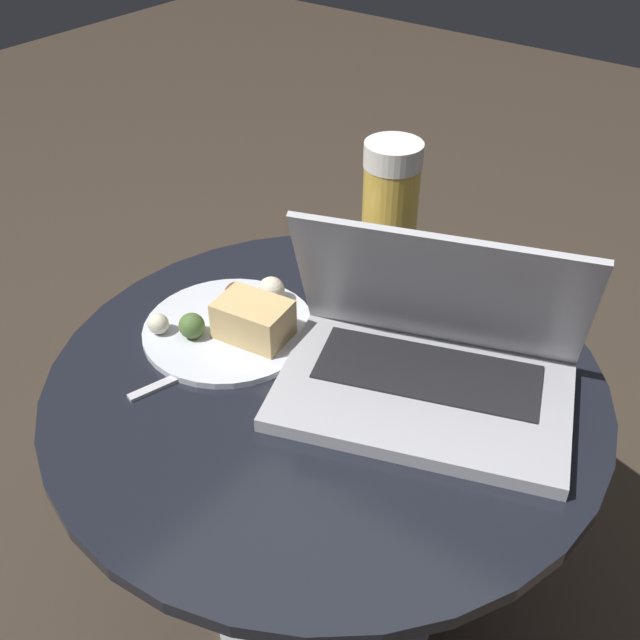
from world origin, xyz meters
name	(u,v)px	position (x,y,z in m)	size (l,w,h in m)	color
ground_plane	(324,608)	(0.00, 0.00, 0.00)	(6.00, 6.00, 0.00)	#382D23
table	(325,452)	(0.00, 0.00, 0.37)	(0.69, 0.69, 0.51)	#9E9EA3
napkin	(255,327)	(-0.13, 0.02, 0.51)	(0.21, 0.19, 0.00)	white
laptop	(428,360)	(0.11, 0.05, 0.55)	(0.39, 0.32, 0.21)	#B2B2B7
beer_glass	(389,218)	(-0.05, 0.21, 0.61)	(0.08, 0.08, 0.22)	gold
snack_plate	(236,322)	(-0.14, 0.00, 0.52)	(0.23, 0.23, 0.06)	silver
fork	(209,364)	(-0.13, -0.07, 0.51)	(0.07, 0.18, 0.00)	silver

